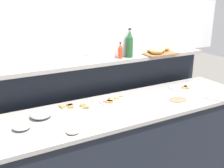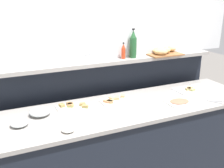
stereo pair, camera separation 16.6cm
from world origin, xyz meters
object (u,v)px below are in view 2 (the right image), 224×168
at_px(sandwich_platter_rear, 191,89).
at_px(wine_bottle_green, 133,45).
at_px(condiment_bowl_cream, 68,129).
at_px(salt_shaker, 87,58).
at_px(cold_cuts_platter, 180,102).
at_px(bread_basket, 163,51).
at_px(glass_bowl_medium, 19,123).
at_px(hot_sauce_bottle, 123,52).
at_px(glass_bowl_small, 40,112).
at_px(sandwich_platter_side, 116,100).
at_px(serving_tongs, 216,101).
at_px(sandwich_platter_front, 74,106).
at_px(pepper_shaker, 91,58).

xyz_separation_m(sandwich_platter_rear, wine_bottle_green, (-0.53, 0.37, 0.47)).
bearing_deg(condiment_bowl_cream, salt_shaker, 60.34).
bearing_deg(salt_shaker, cold_cuts_platter, -39.46).
bearing_deg(cold_cuts_platter, bread_basket, 71.23).
bearing_deg(glass_bowl_medium, sandwich_platter_rear, 3.72).
relative_size(sandwich_platter_rear, salt_shaker, 4.36).
bearing_deg(cold_cuts_platter, sandwich_platter_rear, 35.39).
bearing_deg(hot_sauce_bottle, bread_basket, -0.13).
bearing_deg(glass_bowl_small, salt_shaker, 31.39).
height_order(cold_cuts_platter, salt_shaker, salt_shaker).
distance_m(sandwich_platter_side, hot_sauce_bottle, 0.57).
relative_size(cold_cuts_platter, hot_sauce_bottle, 1.48).
bearing_deg(salt_shaker, glass_bowl_medium, -147.28).
height_order(sandwich_platter_rear, wine_bottle_green, wine_bottle_green).
relative_size(sandwich_platter_side, cold_cuts_platter, 1.26).
distance_m(serving_tongs, wine_bottle_green, 1.03).
relative_size(sandwich_platter_front, sandwich_platter_rear, 0.87).
relative_size(salt_shaker, pepper_shaker, 1.00).
distance_m(sandwich_platter_front, condiment_bowl_cream, 0.45).
relative_size(cold_cuts_platter, condiment_bowl_cream, 2.55).
distance_m(sandwich_platter_front, wine_bottle_green, 0.96).
bearing_deg(hot_sauce_bottle, condiment_bowl_cream, -138.68).
xyz_separation_m(wine_bottle_green, pepper_shaker, (-0.49, -0.02, -0.10)).
height_order(cold_cuts_platter, wine_bottle_green, wine_bottle_green).
bearing_deg(cold_cuts_platter, glass_bowl_small, 168.44).
bearing_deg(bread_basket, sandwich_platter_side, -156.73).
xyz_separation_m(sandwich_platter_rear, serving_tongs, (-0.01, -0.37, -0.00)).
xyz_separation_m(glass_bowl_medium, wine_bottle_green, (1.27, 0.49, 0.45)).
bearing_deg(hot_sauce_bottle, glass_bowl_small, -160.27).
bearing_deg(salt_shaker, sandwich_platter_side, -60.72).
bearing_deg(pepper_shaker, sandwich_platter_front, -133.05).
distance_m(condiment_bowl_cream, hot_sauce_bottle, 1.17).
bearing_deg(serving_tongs, glass_bowl_small, 166.38).
relative_size(sandwich_platter_front, hot_sauce_bottle, 1.87).
relative_size(cold_cuts_platter, salt_shaker, 3.00).
height_order(glass_bowl_medium, condiment_bowl_cream, glass_bowl_medium).
distance_m(glass_bowl_medium, serving_tongs, 1.82).
bearing_deg(sandwich_platter_rear, salt_shaker, 161.70).
height_order(glass_bowl_small, bread_basket, bread_basket).
distance_m(glass_bowl_small, bread_basket, 1.57).
xyz_separation_m(sandwich_platter_front, salt_shaker, (0.23, 0.30, 0.37)).
height_order(sandwich_platter_side, salt_shaker, salt_shaker).
relative_size(glass_bowl_medium, bread_basket, 0.35).
bearing_deg(salt_shaker, bread_basket, 0.64).
bearing_deg(serving_tongs, sandwich_platter_side, 154.99).
height_order(serving_tongs, bread_basket, bread_basket).
height_order(glass_bowl_small, wine_bottle_green, wine_bottle_green).
distance_m(condiment_bowl_cream, pepper_shaker, 0.92).
height_order(condiment_bowl_cream, salt_shaker, salt_shaker).
distance_m(sandwich_platter_rear, glass_bowl_small, 1.63).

